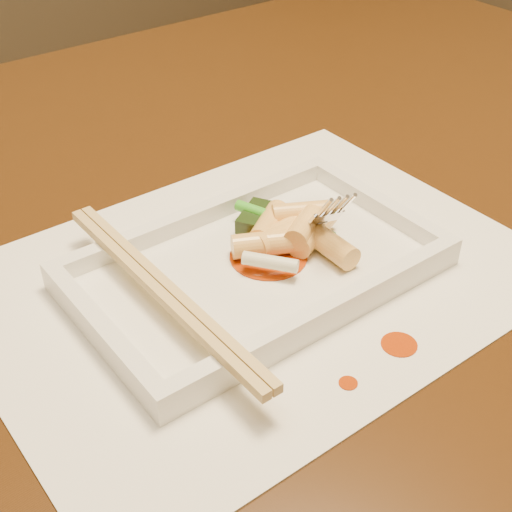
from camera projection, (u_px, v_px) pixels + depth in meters
table at (178, 342)px, 0.62m from camera, size 1.40×0.90×0.75m
placemat at (256, 276)px, 0.52m from camera, size 0.40×0.30×0.00m
sauce_splatter_a at (399, 344)px, 0.46m from camera, size 0.02×0.02×0.00m
sauce_splatter_b at (348, 383)px, 0.44m from camera, size 0.01×0.01×0.00m
plate_base at (256, 271)px, 0.52m from camera, size 0.26×0.16×0.01m
plate_rim_far at (199, 215)px, 0.56m from camera, size 0.26×0.01×0.01m
plate_rim_near at (324, 313)px, 0.47m from camera, size 0.26×0.01×0.01m
plate_rim_left at (101, 329)px, 0.45m from camera, size 0.01×0.14×0.01m
plate_rim_right at (378, 204)px, 0.58m from camera, size 0.01×0.14×0.01m
veg_piece at (261, 218)px, 0.56m from camera, size 0.05×0.04×0.01m
scallion_white at (270, 262)px, 0.50m from camera, size 0.03×0.04×0.01m
scallion_green at (284, 221)px, 0.54m from camera, size 0.04×0.08×0.01m
chopstick_a at (157, 291)px, 0.47m from camera, size 0.01×0.23×0.01m
chopstick_b at (167, 287)px, 0.47m from camera, size 0.01×0.23×0.01m
fork at (317, 140)px, 0.52m from camera, size 0.09×0.10×0.14m
sauce_blob_0 at (268, 257)px, 0.53m from camera, size 0.06×0.06×0.00m
rice_cake_0 at (266, 244)px, 0.52m from camera, size 0.05×0.04×0.02m
rice_cake_1 at (313, 231)px, 0.54m from camera, size 0.05×0.04×0.02m
rice_cake_2 at (301, 212)px, 0.55m from camera, size 0.05×0.04×0.02m
rice_cake_3 at (330, 245)px, 0.52m from camera, size 0.02×0.05×0.02m
rice_cake_4 at (289, 228)px, 0.54m from camera, size 0.05×0.02×0.02m
rice_cake_5 at (304, 228)px, 0.53m from camera, size 0.04×0.04×0.02m
rice_cake_6 at (284, 236)px, 0.53m from camera, size 0.05×0.02×0.02m
rice_cake_7 at (269, 225)px, 0.54m from camera, size 0.05×0.04×0.02m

